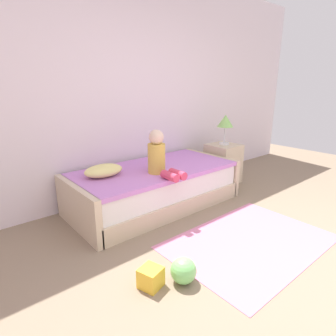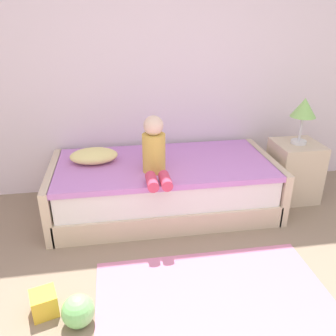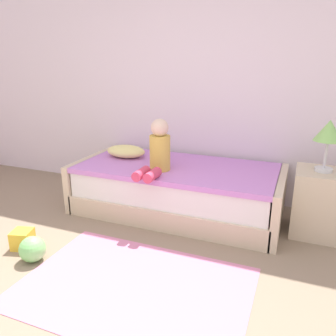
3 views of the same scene
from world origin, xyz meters
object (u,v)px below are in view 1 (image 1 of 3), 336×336
table_lamp (225,122)px  child_figure (159,156)px  nightstand (223,163)px  toy_block (151,277)px  toy_ball (183,271)px  bed (155,187)px  pillow (104,170)px

table_lamp → child_figure: (-1.46, -0.25, -0.23)m
nightstand → toy_block: bearing=-152.4°
child_figure → toy_ball: child_figure is taller
nightstand → toy_ball: bearing=-147.4°
nightstand → child_figure: child_figure is taller
table_lamp → toy_block: (-2.30, -1.20, -0.86)m
nightstand → child_figure: size_ratio=1.18×
table_lamp → toy_block: size_ratio=2.85×
table_lamp → child_figure: bearing=-170.2°
bed → nightstand: (1.35, 0.03, 0.05)m
pillow → toy_ball: (-0.09, -1.40, -0.46)m
bed → toy_block: size_ratio=13.36×
toy_block → child_figure: bearing=48.5°
pillow → toy_block: 1.40m
bed → toy_block: (-0.95, -1.18, -0.17)m
bed → table_lamp: 1.52m
child_figure → toy_ball: 1.38m
table_lamp → bed: bearing=-178.9°
bed → table_lamp: (1.35, 0.03, 0.69)m
nightstand → toy_ball: 2.47m
nightstand → child_figure: bearing=-170.2°
nightstand → toy_ball: nightstand is taller
pillow → toy_ball: pillow is taller
nightstand → pillow: (-1.99, 0.07, 0.26)m
bed → table_lamp: table_lamp is taller
table_lamp → toy_ball: 2.60m
child_figure → toy_ball: bearing=-119.9°
nightstand → toy_ball: (-2.08, -1.33, -0.20)m
bed → nightstand: nightstand is taller
toy_ball → toy_block: bearing=151.4°
child_figure → table_lamp: bearing=9.8°
bed → pillow: pillow is taller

